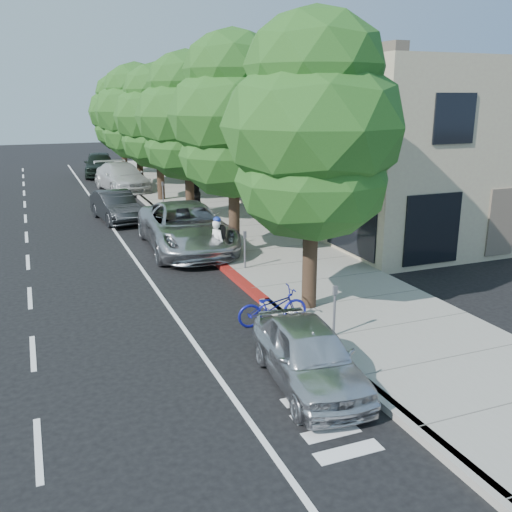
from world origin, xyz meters
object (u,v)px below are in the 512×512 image
street_tree_0 (313,131)px  street_tree_3 (158,118)px  street_tree_4 (137,113)px  dark_suv_far (100,164)px  street_tree_2 (187,118)px  pedestrian (193,192)px  bicycle (272,307)px  silver_suv (186,227)px  dark_sedan (116,206)px  street_tree_5 (122,113)px  white_pickup (122,177)px  street_tree_1 (233,118)px  near_car_a (309,355)px  cyclist (218,243)px

street_tree_0 → street_tree_3: size_ratio=1.05×
street_tree_4 → dark_suv_far: 7.29m
street_tree_2 → pedestrian: (0.71, 1.94, -3.64)m
street_tree_2 → bicycle: street_tree_2 is taller
street_tree_4 → bicycle: bearing=-93.0°
street_tree_3 → silver_suv: bearing=-97.6°
street_tree_2 → dark_sedan: bearing=150.3°
street_tree_5 → white_pickup: size_ratio=1.26×
street_tree_3 → dark_suv_far: size_ratio=1.44×
street_tree_0 → street_tree_5: (0.00, 30.00, -0.37)m
dark_suv_far → pedestrian: 16.22m
bicycle → dark_suv_far: bearing=4.3°
street_tree_2 → street_tree_3: size_ratio=1.03×
dark_sedan → white_pickup: white_pickup is taller
silver_suv → pedestrian: (2.11, 6.44, 0.22)m
street_tree_1 → street_tree_2: 6.00m
street_tree_5 → near_car_a: (-1.88, -33.68, -3.83)m
street_tree_5 → near_car_a: size_ratio=1.89×
silver_suv → white_pickup: (0.00, 15.10, -0.04)m
street_tree_0 → dark_suv_far: 30.28m
street_tree_1 → dark_suv_far: street_tree_1 is taller
street_tree_2 → bicycle: bearing=-95.9°
bicycle → pedestrian: bearing=-4.6°
pedestrian → dark_suv_far: bearing=-103.1°
cyclist → dark_sedan: (-2.13, 8.76, -0.12)m
dark_suv_far → bicycle: bearing=-81.8°
street_tree_5 → bicycle: 30.79m
street_tree_0 → street_tree_1: bearing=90.0°
street_tree_0 → silver_suv: bearing=100.6°
street_tree_3 → near_car_a: 22.10m
cyclist → silver_suv: size_ratio=0.26×
silver_suv → dark_suv_far: bearing=93.8°
street_tree_0 → pedestrian: size_ratio=4.10×
street_tree_2 → street_tree_0: bearing=-90.0°
dark_suv_far → near_car_a: 33.64m
near_car_a → street_tree_5: bearing=92.9°
street_tree_5 → bicycle: size_ratio=3.96×
cyclist → dark_suv_far: dark_suv_far is taller
dark_sedan → pedestrian: size_ratio=2.23×
silver_suv → near_car_a: size_ratio=1.64×
street_tree_1 → cyclist: bearing=-134.3°
street_tree_2 → silver_suv: (-1.40, -4.50, -3.86)m
dark_sedan → pedestrian: 3.83m
white_pickup → pedestrian: size_ratio=3.06×
street_tree_5 → silver_suv: street_tree_5 is taller
bicycle → dark_sedan: 14.38m
pedestrian → street_tree_1: bearing=62.8°
street_tree_3 → dark_sedan: bearing=-126.2°
silver_suv → near_car_a: bearing=-89.8°
street_tree_5 → silver_suv: size_ratio=1.16×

